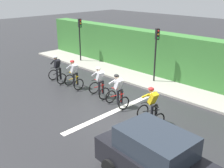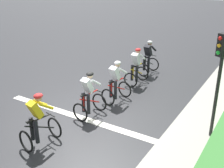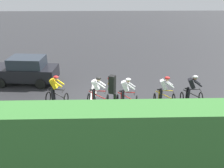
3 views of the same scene
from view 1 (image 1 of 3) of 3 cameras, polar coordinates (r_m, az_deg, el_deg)
The scene contains 13 objects.
ground_plane at distance 13.15m, azimuth 1.43°, elevation -5.01°, with size 80.00×80.00×0.00m, color #28282B.
sidewalk_kerb at distance 17.31m, azimuth 6.25°, elevation 1.49°, with size 2.80×20.60×0.12m, color #9E998E.
stone_wall_low at distance 17.93m, azimuth 8.08°, elevation 2.68°, with size 0.44×20.60×0.47m, color gray.
hedge_wall at distance 17.84m, azimuth 8.86°, elevation 6.56°, with size 1.10×20.60×2.87m, color #387533.
road_marking_stop_line at distance 13.04m, azimuth 1.96°, elevation -5.22°, with size 7.00×0.30×0.01m, color silver.
cyclist_lead at distance 16.58m, azimuth -11.75°, elevation 3.00°, with size 0.75×1.12×1.66m.
cyclist_second at distance 15.46m, azimuth -8.24°, elevation 1.95°, with size 0.75×1.12×1.66m.
cyclist_mid at distance 14.06m, azimuth -2.75°, elevation 0.24°, with size 0.86×1.18×1.66m.
cyclist_fourth at distance 12.92m, azimuth 1.22°, elevation -1.63°, with size 0.80×1.15×1.66m.
cyclist_trailing at distance 11.45m, azimuth 8.52°, elevation -4.87°, with size 0.87×1.19×1.66m.
car_black at distance 8.10m, azimuth 10.13°, elevation -16.10°, with size 2.15×4.23×1.76m.
traffic_light_near_crossing at distance 15.94m, azimuth 9.50°, elevation 7.76°, with size 0.27×0.29×3.34m.
traffic_light_far_junction at distance 20.55m, azimuth -6.92°, elevation 10.72°, with size 0.23×0.31×3.34m.
Camera 1 is at (-8.65, -8.13, 5.66)m, focal length 42.43 mm.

